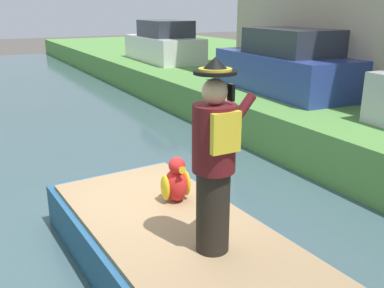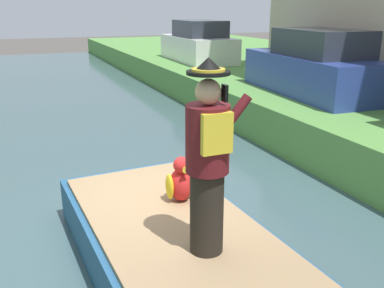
{
  "view_description": "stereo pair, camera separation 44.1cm",
  "coord_description": "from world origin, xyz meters",
  "views": [
    {
      "loc": [
        -1.84,
        -4.7,
        2.97
      ],
      "look_at": [
        0.18,
        -1.02,
        1.61
      ],
      "focal_mm": 39.99,
      "sensor_mm": 36.0,
      "label": 1
    },
    {
      "loc": [
        -1.44,
        -4.9,
        2.97
      ],
      "look_at": [
        0.18,
        -1.02,
        1.61
      ],
      "focal_mm": 39.99,
      "sensor_mm": 36.0,
      "label": 2
    }
  ],
  "objects": [
    {
      "name": "boat",
      "position": [
        0.0,
        -1.15,
        0.4
      ],
      "size": [
        2.03,
        4.29,
        0.61
      ],
      "color": "#23517A",
      "rests_on": "canal_water"
    },
    {
      "name": "parrot_plush",
      "position": [
        0.27,
        -0.45,
        0.95
      ],
      "size": [
        0.36,
        0.35,
        0.57
      ],
      "color": "red",
      "rests_on": "boat"
    },
    {
      "name": "parked_car_blue",
      "position": [
        5.19,
        3.37,
        1.6
      ],
      "size": [
        1.98,
        4.11,
        1.5
      ],
      "color": "#2D4293",
      "rests_on": "grass_bank_far"
    },
    {
      "name": "ground_plane",
      "position": [
        0.0,
        0.0,
        0.0
      ],
      "size": [
        80.0,
        80.0,
        0.0
      ],
      "primitive_type": "plane",
      "color": "#4C4742"
    },
    {
      "name": "canal_water",
      "position": [
        0.0,
        0.0,
        0.05
      ],
      "size": [
        6.59,
        48.0,
        0.1
      ],
      "primitive_type": "cube",
      "color": "#3D565B",
      "rests_on": "ground"
    },
    {
      "name": "person_pirate",
      "position": [
        0.1,
        -1.6,
        1.64
      ],
      "size": [
        0.61,
        0.42,
        1.85
      ],
      "rotation": [
        0.0,
        0.0,
        -0.29
      ],
      "color": "black",
      "rests_on": "boat"
    },
    {
      "name": "parked_car_white",
      "position": [
        5.19,
        10.37,
        1.6
      ],
      "size": [
        1.81,
        4.05,
        1.5
      ],
      "color": "white",
      "rests_on": "grass_bank_far"
    }
  ]
}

